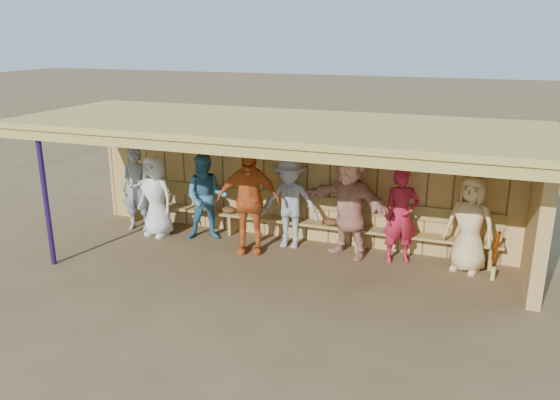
% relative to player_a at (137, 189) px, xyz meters
% --- Properties ---
extents(ground, '(90.00, 90.00, 0.00)m').
position_rel_player_a_xyz_m(ground, '(3.21, -0.66, -0.86)').
color(ground, brown).
rests_on(ground, ground).
extents(player_a, '(0.70, 0.53, 1.72)m').
position_rel_player_a_xyz_m(player_a, '(0.00, 0.00, 0.00)').
color(player_a, gray).
rests_on(player_a, ground).
extents(player_b, '(0.87, 0.64, 1.62)m').
position_rel_player_a_xyz_m(player_b, '(0.55, -0.17, -0.05)').
color(player_b, silver).
rests_on(player_b, ground).
extents(player_c, '(1.01, 0.91, 1.70)m').
position_rel_player_a_xyz_m(player_c, '(1.58, -0.01, -0.01)').
color(player_c, teal).
rests_on(player_c, ground).
extents(player_d, '(1.24, 0.79, 1.96)m').
position_rel_player_a_xyz_m(player_d, '(2.61, -0.33, 0.12)').
color(player_d, '#D15A21').
rests_on(player_d, ground).
extents(player_e, '(1.17, 0.71, 1.76)m').
position_rel_player_a_xyz_m(player_e, '(3.24, 0.15, 0.02)').
color(player_e, gray).
rests_on(player_e, ground).
extents(player_f, '(1.88, 1.27, 1.95)m').
position_rel_player_a_xyz_m(player_f, '(4.37, 0.15, 0.11)').
color(player_f, tan).
rests_on(player_f, ground).
extents(player_g, '(0.73, 0.62, 1.69)m').
position_rel_player_a_xyz_m(player_g, '(5.28, 0.15, -0.02)').
color(player_g, '#A91B30').
rests_on(player_g, ground).
extents(player_h, '(0.94, 0.75, 1.66)m').
position_rel_player_a_xyz_m(player_h, '(6.43, 0.15, -0.03)').
color(player_h, '#D8B479').
rests_on(player_h, ground).
extents(dugout_structure, '(8.80, 3.20, 2.50)m').
position_rel_player_a_xyz_m(dugout_structure, '(3.60, 0.03, 0.83)').
color(dugout_structure, tan).
rests_on(dugout_structure, ground).
extents(bench, '(7.60, 0.34, 0.93)m').
position_rel_player_a_xyz_m(bench, '(3.21, 0.46, -0.33)').
color(bench, '#A18645').
rests_on(bench, ground).
extents(dugout_equipment, '(7.17, 0.62, 0.80)m').
position_rel_player_a_xyz_m(dugout_equipment, '(2.83, 0.33, -0.37)').
color(dugout_equipment, '#D85F19').
rests_on(dugout_equipment, ground).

